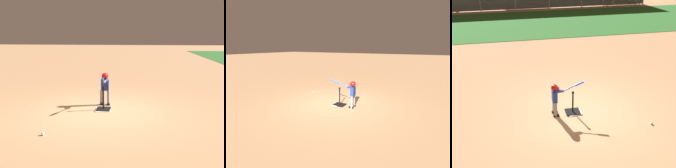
{
  "view_description": "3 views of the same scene",
  "coord_description": "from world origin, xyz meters",
  "views": [
    {
      "loc": [
        7.4,
        1.07,
        2.31
      ],
      "look_at": [
        -0.29,
        0.31,
        0.8
      ],
      "focal_mm": 42.0,
      "sensor_mm": 36.0,
      "label": 1
    },
    {
      "loc": [
        -3.53,
        6.05,
        2.41
      ],
      "look_at": [
        -0.14,
        -0.01,
        0.87
      ],
      "focal_mm": 28.0,
      "sensor_mm": 36.0,
      "label": 2
    },
    {
      "loc": [
        -2.17,
        -8.22,
        5.24
      ],
      "look_at": [
        -0.49,
        0.28,
        0.92
      ],
      "focal_mm": 50.0,
      "sensor_mm": 36.0,
      "label": 3
    }
  ],
  "objects": [
    {
      "name": "home_plate",
      "position": [
        -0.21,
        0.04,
        0.01
      ],
      "size": [
        0.49,
        0.49,
        0.02
      ],
      "primitive_type": "cube",
      "rotation": [
        0.0,
        0.0,
        0.13
      ],
      "color": "white",
      "rests_on": "ground_plane"
    },
    {
      "name": "bleachers_left_center",
      "position": [
        -0.51,
        15.84,
        0.43
      ],
      "size": [
        3.33,
        1.83,
        0.89
      ],
      "color": "#93969E",
      "rests_on": "ground_plane"
    },
    {
      "name": "ground_plane",
      "position": [
        0.0,
        0.0,
        0.0
      ],
      "size": [
        90.0,
        90.0,
        0.0
      ],
      "primitive_type": "plane",
      "color": "#AD7F56"
    },
    {
      "name": "baseball",
      "position": [
        1.92,
        -1.07,
        0.04
      ],
      "size": [
        0.07,
        0.07,
        0.07
      ],
      "primitive_type": "sphere",
      "color": "white",
      "rests_on": "ground_plane"
    },
    {
      "name": "grass_outfield_strip",
      "position": [
        0.0,
        10.65,
        0.01
      ],
      "size": [
        56.0,
        6.33,
        0.02
      ],
      "primitive_type": "cube",
      "color": "#286026",
      "rests_on": "ground_plane"
    },
    {
      "name": "batter_child",
      "position": [
        -0.79,
        0.03,
        0.67
      ],
      "size": [
        1.04,
        0.33,
        1.07
      ],
      "color": "gray",
      "rests_on": "ground_plane"
    },
    {
      "name": "batting_tee",
      "position": [
        -0.25,
        0.05,
        0.1
      ],
      "size": [
        0.46,
        0.41,
        0.74
      ],
      "color": "black",
      "rests_on": "ground_plane"
    }
  ]
}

